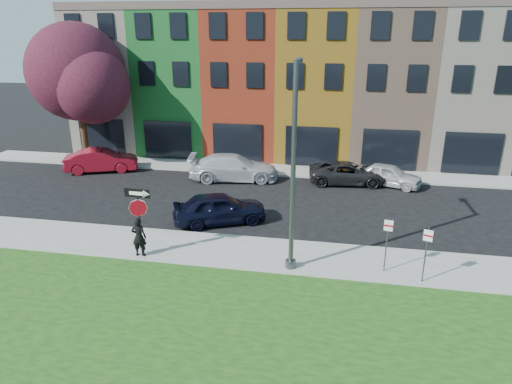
% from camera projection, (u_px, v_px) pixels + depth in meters
% --- Properties ---
extents(ground, '(120.00, 120.00, 0.00)m').
position_uv_depth(ground, '(275.00, 298.00, 15.72)').
color(ground, black).
rests_on(ground, ground).
extents(sidewalk_near, '(40.00, 3.00, 0.12)m').
position_uv_depth(sidewalk_near, '(336.00, 261.00, 18.13)').
color(sidewalk_near, gray).
rests_on(sidewalk_near, ground).
extents(sidewalk_far, '(40.00, 2.40, 0.12)m').
position_uv_depth(sidewalk_far, '(263.00, 169.00, 30.12)').
color(sidewalk_far, gray).
rests_on(sidewalk_far, ground).
extents(rowhouse_block, '(30.00, 10.12, 10.00)m').
position_uv_depth(rowhouse_block, '(284.00, 83.00, 34.11)').
color(rowhouse_block, beige).
rests_on(rowhouse_block, ground).
extents(stop_sign, '(1.05, 0.12, 2.85)m').
position_uv_depth(stop_sign, '(138.00, 209.00, 17.73)').
color(stop_sign, black).
rests_on(stop_sign, sidewalk_near).
extents(man, '(0.65, 0.47, 1.63)m').
position_uv_depth(man, '(139.00, 237.00, 18.17)').
color(man, black).
rests_on(man, sidewalk_near).
extents(sedan_near, '(5.10, 5.74, 1.50)m').
position_uv_depth(sedan_near, '(220.00, 208.00, 21.65)').
color(sedan_near, black).
rests_on(sedan_near, ground).
extents(parked_car_red, '(4.66, 5.61, 1.50)m').
position_uv_depth(parked_car_red, '(101.00, 160.00, 29.64)').
color(parked_car_red, maroon).
rests_on(parked_car_red, ground).
extents(parked_car_silver, '(4.00, 6.16, 1.58)m').
position_uv_depth(parked_car_silver, '(234.00, 167.00, 27.94)').
color(parked_car_silver, silver).
rests_on(parked_car_silver, ground).
extents(parked_car_dark, '(3.05, 5.08, 1.29)m').
position_uv_depth(parked_car_dark, '(348.00, 173.00, 27.32)').
color(parked_car_dark, black).
rests_on(parked_car_dark, ground).
extents(parked_car_white, '(3.93, 4.78, 1.30)m').
position_uv_depth(parked_car_white, '(389.00, 175.00, 26.95)').
color(parked_car_white, silver).
rests_on(parked_car_white, ground).
extents(street_lamp, '(0.44, 2.58, 7.70)m').
position_uv_depth(street_lamp, '(294.00, 169.00, 16.43)').
color(street_lamp, '#46494B').
rests_on(street_lamp, sidewalk_near).
extents(parking_sign_a, '(0.32, 0.11, 2.18)m').
position_uv_depth(parking_sign_a, '(387.00, 238.00, 16.80)').
color(parking_sign_a, '#46494B').
rests_on(parking_sign_a, sidewalk_near).
extents(parking_sign_b, '(0.30, 0.15, 2.12)m').
position_uv_depth(parking_sign_b, '(426.00, 248.00, 16.09)').
color(parking_sign_b, '#46494B').
rests_on(parking_sign_b, sidewalk_near).
extents(tree_purple, '(7.58, 6.63, 9.20)m').
position_uv_depth(tree_purple, '(79.00, 74.00, 29.90)').
color(tree_purple, black).
rests_on(tree_purple, sidewalk_far).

